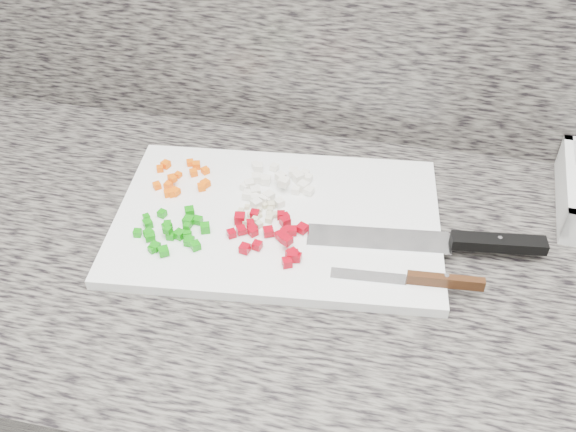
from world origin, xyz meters
name	(u,v)px	position (x,y,z in m)	size (l,w,h in m)	color
countertop	(339,268)	(0.00, 1.44, 0.88)	(3.96, 0.64, 0.04)	#635F57
cutting_board	(277,220)	(-0.10, 1.49, 0.91)	(0.46, 0.31, 0.02)	white
carrot_pile	(181,178)	(-0.26, 1.54, 0.92)	(0.10, 0.09, 0.02)	#FF6005
onion_pile	(273,185)	(-0.12, 1.55, 0.92)	(0.11, 0.11, 0.02)	white
green_pepper_pile	(173,231)	(-0.23, 1.42, 0.92)	(0.10, 0.10, 0.02)	#108B0C
red_pepper_pile	(272,235)	(-0.10, 1.44, 0.92)	(0.11, 0.11, 0.02)	#9D0211
garlic_pile	(261,215)	(-0.12, 1.48, 0.92)	(0.06, 0.06, 0.01)	beige
chef_knife	(457,242)	(0.15, 1.48, 0.92)	(0.32, 0.07, 0.02)	white
paring_knife	(426,280)	(0.12, 1.40, 0.92)	(0.20, 0.03, 0.02)	white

